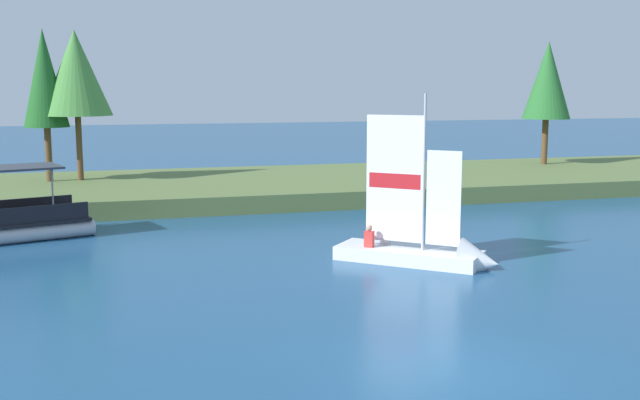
{
  "coord_description": "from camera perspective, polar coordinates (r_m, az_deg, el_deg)",
  "views": [
    {
      "loc": [
        -6.21,
        -12.55,
        5.48
      ],
      "look_at": [
        1.32,
        14.54,
        1.2
      ],
      "focal_mm": 41.95,
      "sensor_mm": 36.0,
      "label": 1
    }
  ],
  "objects": [
    {
      "name": "ground_plane",
      "position": [
        15.04,
        10.3,
        -12.86
      ],
      "size": [
        200.0,
        200.0,
        0.0
      ],
      "primitive_type": "plane",
      "color": "navy"
    },
    {
      "name": "shore_bank",
      "position": [
        38.26,
        -6.06,
        0.99
      ],
      "size": [
        80.0,
        12.0,
        0.81
      ],
      "primitive_type": "cube",
      "color": "#5B703D",
      "rests_on": "ground"
    },
    {
      "name": "shoreline_tree_left",
      "position": [
        39.25,
        -20.28,
        8.66
      ],
      "size": [
        2.16,
        2.16,
        7.46
      ],
      "color": "brown",
      "rests_on": "shore_bank"
    },
    {
      "name": "shoreline_tree_midleft",
      "position": [
        39.27,
        -18.13,
        9.19
      ],
      "size": [
        3.42,
        3.42,
        7.45
      ],
      "color": "brown",
      "rests_on": "shore_bank"
    },
    {
      "name": "shoreline_tree_centre",
      "position": [
        47.22,
        16.96,
        8.7
      ],
      "size": [
        2.83,
        2.83,
        7.34
      ],
      "color": "brown",
      "rests_on": "shore_bank"
    },
    {
      "name": "sailboat",
      "position": [
        23.48,
        8.79,
        -4.01
      ],
      "size": [
        4.82,
        4.49,
        5.77
      ],
      "rotation": [
        0.0,
        0.0,
        -0.72
      ],
      "color": "white",
      "rests_on": "ground"
    },
    {
      "name": "pontoon_boat",
      "position": [
        29.2,
        -23.07,
        -1.54
      ],
      "size": [
        6.44,
        4.07,
        2.63
      ],
      "rotation": [
        0.0,
        0.0,
        0.31
      ],
      "color": "#B2B2B7",
      "rests_on": "ground"
    }
  ]
}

